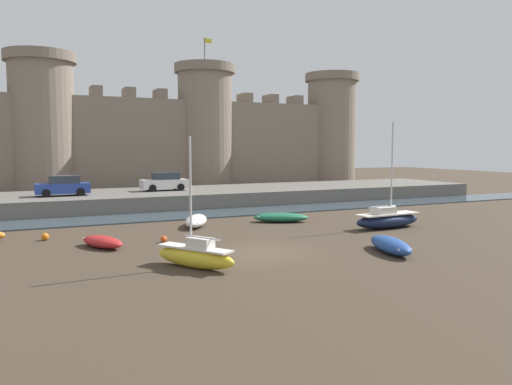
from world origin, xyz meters
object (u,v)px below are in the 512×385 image
(rowboat_foreground_centre, at_px, (102,241))
(car_quay_centre_east, at_px, (165,182))
(sailboat_midflat_centre, at_px, (195,255))
(rowboat_near_channel_left, at_px, (390,245))
(mooring_buoy_near_shore, at_px, (164,239))
(rowboat_midflat_right, at_px, (281,217))
(sailboat_near_channel_right, at_px, (387,219))
(rowboat_foreground_right, at_px, (196,221))
(mooring_buoy_near_channel, at_px, (45,237))
(car_quay_west, at_px, (63,186))

(rowboat_foreground_centre, relative_size, car_quay_centre_east, 0.78)
(sailboat_midflat_centre, relative_size, rowboat_near_channel_left, 1.43)
(sailboat_midflat_centre, relative_size, car_quay_centre_east, 1.37)
(rowboat_foreground_centre, relative_size, mooring_buoy_near_shore, 8.80)
(sailboat_midflat_centre, xyz_separation_m, car_quay_centre_east, (4.83, 23.57, 1.52))
(mooring_buoy_near_shore, bearing_deg, rowboat_midflat_right, 22.98)
(rowboat_foreground_centre, bearing_deg, mooring_buoy_near_shore, -0.08)
(rowboat_midflat_right, xyz_separation_m, mooring_buoy_near_shore, (-9.27, -3.93, -0.16))
(rowboat_near_channel_left, bearing_deg, sailboat_near_channel_right, 51.38)
(sailboat_near_channel_right, bearing_deg, car_quay_centre_east, 117.30)
(car_quay_centre_east, bearing_deg, rowboat_foreground_right, -95.63)
(rowboat_midflat_right, xyz_separation_m, sailboat_near_channel_right, (4.98, -5.22, 0.24))
(sailboat_midflat_centre, xyz_separation_m, mooring_buoy_near_channel, (-5.63, 9.61, -0.35))
(sailboat_near_channel_right, height_order, mooring_buoy_near_shore, sailboat_near_channel_right)
(rowboat_near_channel_left, relative_size, car_quay_centre_east, 0.96)
(rowboat_foreground_centre, xyz_separation_m, rowboat_midflat_right, (12.50, 3.93, 0.02))
(rowboat_midflat_right, height_order, mooring_buoy_near_channel, rowboat_midflat_right)
(rowboat_foreground_right, bearing_deg, mooring_buoy_near_channel, -172.78)
(mooring_buoy_near_channel, distance_m, car_quay_west, 12.94)
(rowboat_foreground_right, height_order, mooring_buoy_near_shore, rowboat_foreground_right)
(rowboat_midflat_right, bearing_deg, mooring_buoy_near_shore, -157.02)
(sailboat_near_channel_right, distance_m, mooring_buoy_near_channel, 20.65)
(rowboat_foreground_centre, height_order, mooring_buoy_near_channel, rowboat_foreground_centre)
(car_quay_west, height_order, car_quay_centre_east, same)
(sailboat_near_channel_right, xyz_separation_m, mooring_buoy_near_channel, (-20.10, 4.72, -0.37))
(sailboat_midflat_centre, height_order, car_quay_west, sailboat_midflat_centre)
(rowboat_midflat_right, relative_size, mooring_buoy_near_shore, 10.96)
(sailboat_near_channel_right, xyz_separation_m, mooring_buoy_near_shore, (-14.25, 1.29, -0.40))
(rowboat_foreground_right, relative_size, sailboat_midflat_centre, 0.71)
(rowboat_foreground_centre, xyz_separation_m, rowboat_foreground_right, (6.58, 4.59, 0.07))
(rowboat_midflat_right, bearing_deg, car_quay_centre_east, 109.09)
(sailboat_near_channel_right, bearing_deg, rowboat_foreground_centre, 175.76)
(rowboat_foreground_centre, relative_size, rowboat_foreground_right, 0.80)
(rowboat_midflat_right, xyz_separation_m, sailboat_midflat_centre, (-9.48, -10.11, 0.22))
(sailboat_midflat_centre, bearing_deg, mooring_buoy_near_channel, 120.37)
(rowboat_midflat_right, xyz_separation_m, rowboat_near_channel_left, (0.19, -11.22, 0.06))
(car_quay_west, bearing_deg, car_quay_centre_east, 8.50)
(rowboat_foreground_right, xyz_separation_m, rowboat_near_channel_left, (6.11, -11.89, 0.01))
(rowboat_foreground_right, distance_m, mooring_buoy_near_channel, 9.27)
(mooring_buoy_near_shore, height_order, car_quay_west, car_quay_west)
(sailboat_midflat_centre, relative_size, sailboat_near_channel_right, 0.84)
(rowboat_midflat_right, distance_m, rowboat_near_channel_left, 11.22)
(mooring_buoy_near_channel, bearing_deg, sailboat_midflat_centre, -59.63)
(rowboat_near_channel_left, height_order, mooring_buoy_near_channel, rowboat_near_channel_left)
(sailboat_near_channel_right, bearing_deg, mooring_buoy_near_shore, 174.82)
(rowboat_foreground_centre, xyz_separation_m, mooring_buoy_near_channel, (-2.62, 3.43, -0.11))
(rowboat_foreground_centre, bearing_deg, car_quay_centre_east, 65.73)
(rowboat_foreground_right, relative_size, mooring_buoy_near_shore, 11.00)
(rowboat_midflat_right, relative_size, rowboat_foreground_right, 1.00)
(rowboat_foreground_right, height_order, sailboat_near_channel_right, sailboat_near_channel_right)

